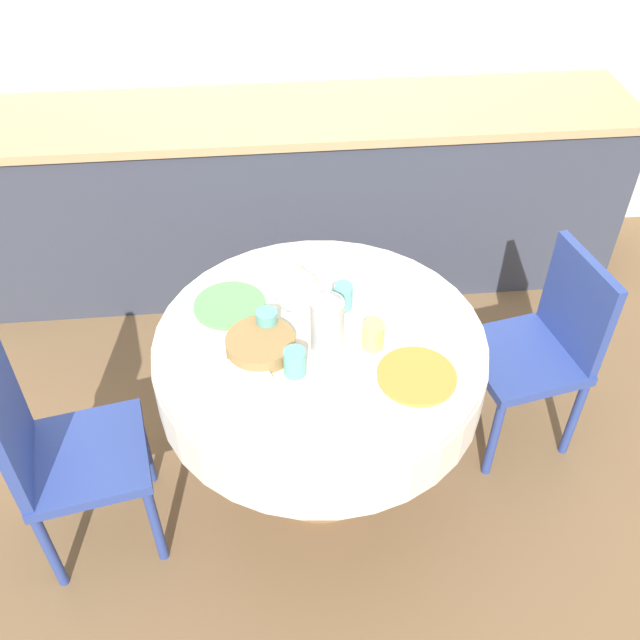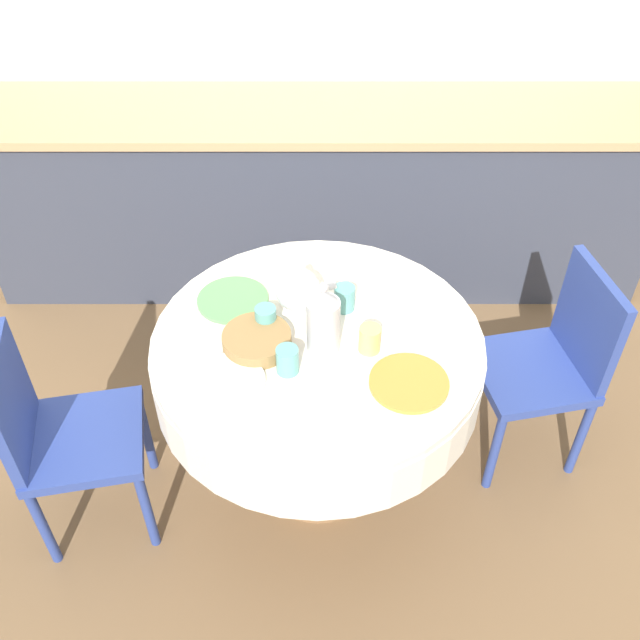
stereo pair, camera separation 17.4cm
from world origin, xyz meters
The scene contains 16 objects.
ground_plane centered at (0.00, 0.00, 0.00)m, with size 12.00×12.00×0.00m, color brown.
kitchen_counter centered at (0.00, 1.36, 0.46)m, with size 3.24×0.64×0.92m.
dining_table centered at (0.00, 0.00, 0.63)m, with size 1.12×1.12×0.76m.
chair_left centered at (0.88, 0.18, 0.49)m, with size 0.47×0.47×0.86m.
chair_right centered at (-0.88, -0.17, 0.49)m, with size 0.47×0.47×0.86m.
plate_near_left centered at (-0.28, -0.21, 0.77)m, with size 0.25×0.25×0.01m, color white.
cup_near_left centered at (-0.09, -0.15, 0.81)m, with size 0.07×0.07×0.09m, color #5BA39E.
plate_near_right centered at (0.28, -0.21, 0.77)m, with size 0.25×0.25×0.01m, color orange.
cup_near_right centered at (0.17, -0.05, 0.81)m, with size 0.07×0.07×0.09m, color #DBB766.
plate_far_left centered at (-0.30, 0.19, 0.77)m, with size 0.25×0.25×0.01m, color #5BA85B.
cup_far_left centered at (-0.17, 0.04, 0.81)m, with size 0.07×0.07×0.09m, color #5BA39E.
plate_far_right centered at (0.27, 0.22, 0.77)m, with size 0.25×0.25×0.01m, color white.
cup_far_right centered at (0.09, 0.15, 0.81)m, with size 0.07×0.07×0.09m, color #5BA39E.
coffee_carafe centered at (0.02, -0.05, 0.88)m, with size 0.11×0.11×0.27m.
teapot centered at (-0.07, 0.14, 0.85)m, with size 0.21×0.15×0.20m.
bread_basket centered at (-0.20, -0.04, 0.79)m, with size 0.23×0.23×0.05m, color olive.
Camera 1 is at (-0.17, -1.70, 2.38)m, focal length 40.00 mm.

